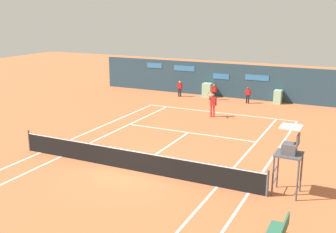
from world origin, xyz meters
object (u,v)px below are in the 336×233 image
(player_on_baseline, at_px, (213,103))
(tennis_ball_mid_court, at_px, (109,130))
(ball_kid_right_post, at_px, (180,88))
(ball_kid_left_post, at_px, (248,94))
(ball_kid_centre_post, at_px, (214,91))
(player_bench, at_px, (278,232))
(umpire_chair, at_px, (289,151))
(tennis_ball_by_sideline, at_px, (135,149))

(player_on_baseline, bearing_deg, tennis_ball_mid_court, 33.80)
(ball_kid_right_post, distance_m, ball_kid_left_post, 5.68)
(player_on_baseline, height_order, ball_kid_right_post, player_on_baseline)
(ball_kid_left_post, distance_m, ball_kid_centre_post, 2.71)
(player_bench, height_order, player_on_baseline, player_on_baseline)
(player_bench, bearing_deg, ball_kid_centre_post, 24.97)
(player_on_baseline, height_order, ball_kid_left_post, player_on_baseline)
(ball_kid_centre_post, height_order, tennis_ball_mid_court, ball_kid_centre_post)
(umpire_chair, xyz_separation_m, tennis_ball_by_sideline, (-7.87, 1.83, -1.73))
(ball_kid_right_post, relative_size, tennis_ball_mid_court, 19.35)
(tennis_ball_by_sideline, bearing_deg, ball_kid_right_post, 104.62)
(tennis_ball_by_sideline, bearing_deg, ball_kid_centre_post, 91.87)
(player_on_baseline, bearing_deg, tennis_ball_by_sideline, 62.04)
(ball_kid_left_post, height_order, ball_kid_centre_post, ball_kid_centre_post)
(ball_kid_left_post, relative_size, ball_kid_centre_post, 1.00)
(umpire_chair, xyz_separation_m, ball_kid_right_post, (-11.26, 14.85, -1.00))
(umpire_chair, height_order, tennis_ball_by_sideline, umpire_chair)
(ball_kid_left_post, height_order, tennis_ball_by_sideline, ball_kid_left_post)
(player_bench, relative_size, ball_kid_left_post, 1.17)
(umpire_chair, relative_size, tennis_ball_by_sideline, 40.09)
(tennis_ball_mid_court, bearing_deg, player_bench, -35.00)
(player_on_baseline, relative_size, ball_kid_left_post, 1.43)
(ball_kid_left_post, xyz_separation_m, tennis_ball_mid_court, (-5.37, -10.76, -0.70))
(ball_kid_right_post, relative_size, ball_kid_left_post, 1.03)
(player_on_baseline, bearing_deg, umpire_chair, 105.03)
(tennis_ball_by_sideline, bearing_deg, ball_kid_left_post, 80.03)
(tennis_ball_by_sideline, bearing_deg, tennis_ball_mid_court, 143.80)
(umpire_chair, distance_m, ball_kid_centre_post, 17.03)
(player_bench, bearing_deg, tennis_ball_mid_court, 55.00)
(tennis_ball_by_sideline, bearing_deg, umpire_chair, -13.10)
(player_bench, relative_size, ball_kid_centre_post, 1.17)
(ball_kid_right_post, bearing_deg, tennis_ball_mid_court, 83.70)
(player_on_baseline, relative_size, ball_kid_centre_post, 1.42)
(player_on_baseline, height_order, ball_kid_centre_post, player_on_baseline)
(umpire_chair, height_order, ball_kid_right_post, umpire_chair)
(umpire_chair, relative_size, tennis_ball_mid_court, 40.09)
(ball_kid_right_post, bearing_deg, tennis_ball_by_sideline, 96.65)
(player_bench, xyz_separation_m, ball_kid_right_post, (-11.69, 18.72, 0.25))
(ball_kid_right_post, distance_m, tennis_ball_by_sideline, 13.47)
(ball_kid_centre_post, bearing_deg, ball_kid_left_post, 171.49)
(player_bench, xyz_separation_m, player_on_baseline, (-7.03, 13.68, 0.44))
(ball_kid_centre_post, relative_size, tennis_ball_mid_court, 18.86)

